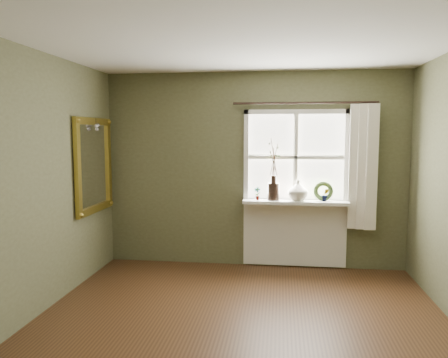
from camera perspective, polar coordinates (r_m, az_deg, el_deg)
floor at (r=4.01m, az=1.64°, el=-20.57°), size 4.50×4.50×0.00m
ceiling at (r=3.68m, az=1.77°, el=18.65°), size 4.50×4.50×0.00m
wall_back at (r=5.90m, az=3.94°, el=1.20°), size 4.00×0.10×2.60m
wall_left at (r=4.33m, az=-26.38°, el=-1.18°), size 0.10×4.50×2.60m
wall_front at (r=1.41m, az=-8.00°, el=-14.68°), size 4.00×0.10×2.60m
window_frame at (r=5.81m, az=9.34°, el=2.84°), size 1.36×0.06×1.24m
window_sill at (r=5.76m, az=9.27°, el=-2.99°), size 1.36×0.26×0.04m
window_apron at (r=5.96m, az=9.17°, el=-7.01°), size 1.36×0.04×0.88m
dark_jug at (r=5.74m, az=6.48°, el=-1.64°), size 0.20×0.20×0.23m
cream_vase at (r=5.74m, az=9.63°, el=-1.47°), size 0.27×0.27×0.27m
wreath at (r=5.81m, az=12.83°, el=-1.82°), size 0.26×0.11×0.26m
potted_plant_left at (r=5.75m, az=4.37°, el=-1.89°), size 0.10×0.07×0.17m
potted_plant_right at (r=5.77m, az=13.08°, el=-2.03°), size 0.09×0.07×0.16m
curtain at (r=5.81m, az=17.66°, el=1.49°), size 0.36×0.12×1.59m
curtain_rod at (r=5.76m, az=10.49°, el=9.76°), size 1.84×0.03×0.03m
gilt_mirror at (r=5.70m, az=-16.63°, el=1.75°), size 0.10×0.99×1.18m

